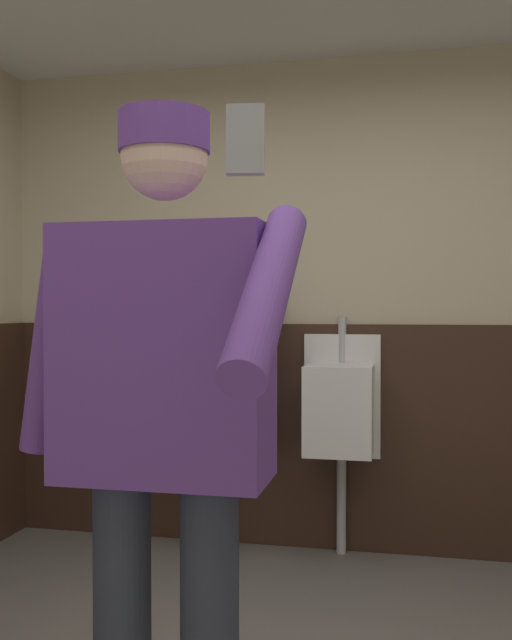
{
  "coord_description": "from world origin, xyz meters",
  "views": [
    {
      "loc": [
        0.38,
        -1.84,
        1.29
      ],
      "look_at": [
        -0.09,
        0.36,
        1.25
      ],
      "focal_mm": 39.7,
      "sensor_mm": 36.0,
      "label": 1
    }
  ],
  "objects_px": {
    "urinal_middle": "(340,408)",
    "person": "(164,413)",
    "cell_phone": "(245,140)",
    "urinal_left": "(199,404)"
  },
  "relations": [
    {
      "from": "urinal_middle",
      "to": "person",
      "type": "xyz_separation_m",
      "value": [
        -0.22,
        -2.03,
        0.26
      ]
    },
    {
      "from": "urinal_left",
      "to": "cell_phone",
      "type": "xyz_separation_m",
      "value": [
        0.84,
        -2.53,
        0.77
      ]
    },
    {
      "from": "urinal_left",
      "to": "cell_phone",
      "type": "distance_m",
      "value": 2.78
    },
    {
      "from": "urinal_left",
      "to": "cell_phone",
      "type": "height_order",
      "value": "cell_phone"
    },
    {
      "from": "urinal_middle",
      "to": "person",
      "type": "bearing_deg",
      "value": -96.32
    },
    {
      "from": "urinal_left",
      "to": "person",
      "type": "bearing_deg",
      "value": -75.47
    },
    {
      "from": "urinal_left",
      "to": "person",
      "type": "height_order",
      "value": "person"
    },
    {
      "from": "person",
      "to": "cell_phone",
      "type": "xyz_separation_m",
      "value": [
        0.32,
        -0.5,
        0.51
      ]
    },
    {
      "from": "person",
      "to": "cell_phone",
      "type": "distance_m",
      "value": 0.79
    },
    {
      "from": "urinal_middle",
      "to": "cell_phone",
      "type": "height_order",
      "value": "cell_phone"
    }
  ]
}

